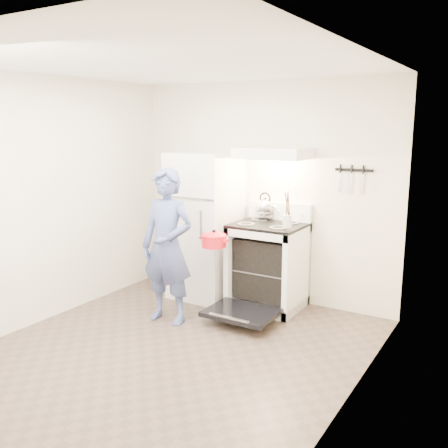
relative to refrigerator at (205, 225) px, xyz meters
The scene contains 15 objects.
floor 1.78m from the refrigerator, 68.20° to the right, with size 3.60×3.60×0.00m, color #503E36.
back_wall 0.79m from the refrigerator, 31.11° to the left, with size 3.20×0.02×2.50m, color beige.
refrigerator is the anchor object (origin of this frame).
stove_body 0.90m from the refrigerator, ahead, with size 0.76×0.65×0.92m, color white.
cooktop 0.81m from the refrigerator, ahead, with size 0.76×0.65×0.03m, color black.
backsplash 0.89m from the refrigerator, 20.94° to the left, with size 0.76×0.07×0.20m, color white.
oven_door 1.23m from the refrigerator, 35.13° to the right, with size 0.70×0.54×0.04m, color black.
oven_rack 0.91m from the refrigerator, ahead, with size 0.60×0.52×0.01m, color gray.
range_hood 1.19m from the refrigerator, ahead, with size 0.76×0.50×0.12m, color white.
knife_strip 1.81m from the refrigerator, 11.61° to the left, with size 0.40×0.02×0.03m, color black.
pizza_stone 0.97m from the refrigerator, ahead, with size 0.34×0.34×0.02m, color #967050.
tea_kettle 0.75m from the refrigerator, 18.63° to the left, with size 0.25×0.21×0.31m, color #BBBBBF, non-canonical shape.
utensil_jar 1.15m from the refrigerator, ahead, with size 0.09×0.09×0.13m, color silver.
person 0.88m from the refrigerator, 82.74° to the right, with size 0.58×0.38×1.59m, color #37537C.
dutch_oven 0.68m from the refrigerator, 49.04° to the right, with size 0.33×0.26×0.22m, color red, non-canonical shape.
Camera 1 is at (2.57, -3.33, 2.01)m, focal length 40.00 mm.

